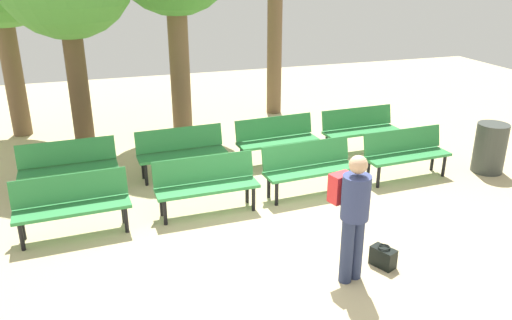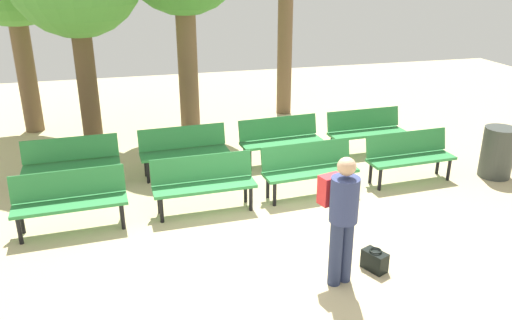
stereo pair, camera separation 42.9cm
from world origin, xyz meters
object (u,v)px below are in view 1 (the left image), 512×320
object	(u,v)px
bench_r1_c1	(181,149)
bench_r0_c0	(72,202)
bench_r1_c3	(359,127)
handbag	(383,257)
tree_3	(274,56)
visitor_with_backpack	(353,211)
bench_r0_c2	(309,165)
bench_r0_c3	(406,151)
trash_bin	(490,148)
bench_r1_c2	(277,137)
bench_r0_c1	(206,182)
bench_r1_c0	(68,164)

from	to	relation	value
bench_r1_c1	bench_r0_c0	bearing A→B (deg)	-140.82
bench_r1_c3	handbag	distance (m)	4.42
tree_3	visitor_with_backpack	distance (m)	7.53
bench_r0_c2	handbag	world-z (taller)	bench_r0_c2
bench_r0_c3	trash_bin	distance (m)	1.66
tree_3	trash_bin	bearing A→B (deg)	-63.75
bench_r0_c2	handbag	bearing A→B (deg)	-93.49
bench_r1_c3	bench_r1_c2	bearing A→B (deg)	-179.65
bench_r0_c0	bench_r1_c3	size ratio (longest dim) A/B	1.00
bench_r0_c2	visitor_with_backpack	bearing A→B (deg)	-106.11
bench_r0_c0	bench_r1_c2	xyz separation A→B (m)	(3.76, 1.80, 0.00)
bench_r0_c1	tree_3	world-z (taller)	tree_3
bench_r1_c2	tree_3	size ratio (longest dim) A/B	0.56
bench_r0_c1	bench_r1_c3	world-z (taller)	same
bench_r1_c0	bench_r1_c2	size ratio (longest dim) A/B	0.99
bench_r1_c2	handbag	distance (m)	3.95
bench_r0_c1	visitor_with_backpack	size ratio (longest dim) A/B	0.98
bench_r0_c1	bench_r1_c0	distance (m)	2.51
bench_r0_c3	trash_bin	xyz separation A→B (m)	(1.65, -0.24, -0.04)
bench_r0_c0	bench_r0_c1	bearing A→B (deg)	0.26
bench_r1_c0	handbag	bearing A→B (deg)	-45.66
bench_r0_c0	bench_r0_c3	distance (m)	5.72
bench_r0_c1	bench_r0_c3	size ratio (longest dim) A/B	0.99
bench_r1_c2	bench_r1_c3	bearing A→B (deg)	-1.58
bench_r0_c0	bench_r1_c2	size ratio (longest dim) A/B	1.00
bench_r0_c0	bench_r0_c1	xyz separation A→B (m)	(1.98, 0.12, 0.00)
bench_r0_c1	tree_3	bearing A→B (deg)	58.18
bench_r0_c2	visitor_with_backpack	xyz separation A→B (m)	(-0.52, -2.47, 0.43)
trash_bin	bench_r1_c0	bearing A→B (deg)	168.93
bench_r0_c3	trash_bin	size ratio (longest dim) A/B	1.75
bench_r0_c0	bench_r1_c2	world-z (taller)	same
bench_r0_c3	bench_r1_c1	world-z (taller)	same
bench_r0_c0	bench_r1_c0	distance (m)	1.56
bench_r1_c2	visitor_with_backpack	bearing A→B (deg)	-101.47
bench_r0_c2	trash_bin	size ratio (longest dim) A/B	1.76
handbag	trash_bin	xyz separation A→B (m)	(3.55, 2.23, 0.33)
bench_r1_c2	bench_r1_c3	xyz separation A→B (m)	(1.85, 0.09, 0.00)
bench_r0_c1	bench_r1_c1	bearing A→B (deg)	92.31
bench_r1_c1	trash_bin	xyz separation A→B (m)	(5.48, -1.57, -0.04)
bench_r1_c1	tree_3	distance (m)	4.66
bench_r1_c0	visitor_with_backpack	xyz separation A→B (m)	(3.33, -3.78, 0.43)
bench_r0_c0	bench_r1_c2	bearing A→B (deg)	22.53
bench_r0_c3	handbag	bearing A→B (deg)	-130.51
bench_r0_c2	bench_r1_c3	distance (m)	2.46
bench_r0_c1	tree_3	distance (m)	5.85
bench_r1_c1	handbag	size ratio (longest dim) A/B	4.44
bench_r0_c1	trash_bin	world-z (taller)	trash_bin
bench_r1_c2	bench_r1_c3	distance (m)	1.85
bench_r0_c0	visitor_with_backpack	world-z (taller)	visitor_with_backpack
bench_r1_c2	handbag	world-z (taller)	bench_r1_c2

